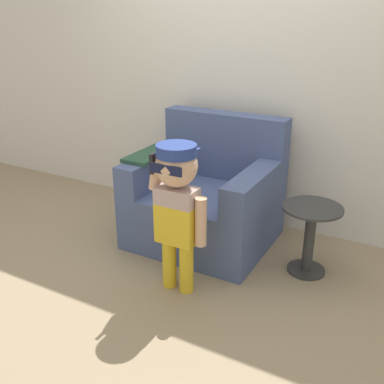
% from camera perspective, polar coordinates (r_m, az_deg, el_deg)
% --- Properties ---
extents(ground_plane, '(10.00, 10.00, 0.00)m').
position_cam_1_polar(ground_plane, '(3.78, 1.69, -6.08)').
color(ground_plane, '#998466').
extents(wall_back, '(10.00, 0.05, 2.60)m').
position_cam_1_polar(wall_back, '(3.89, 6.06, 14.89)').
color(wall_back, silver).
rests_on(wall_back, ground_plane).
extents(armchair, '(1.09, 0.94, 1.00)m').
position_cam_1_polar(armchair, '(3.67, 1.87, -0.92)').
color(armchair, '#475684').
rests_on(armchair, ground_plane).
extents(person_child, '(0.42, 0.31, 1.03)m').
position_cam_1_polar(person_child, '(2.85, -1.89, -0.58)').
color(person_child, gold).
rests_on(person_child, ground_plane).
extents(side_table, '(0.42, 0.42, 0.52)m').
position_cam_1_polar(side_table, '(3.31, 14.75, -5.08)').
color(side_table, '#333333').
rests_on(side_table, ground_plane).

